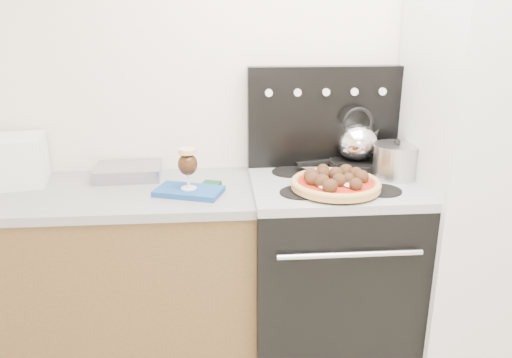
{
  "coord_description": "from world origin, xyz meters",
  "views": [
    {
      "loc": [
        -0.46,
        -0.99,
        1.66
      ],
      "look_at": [
        -0.29,
        1.05,
        0.98
      ],
      "focal_mm": 35.0,
      "sensor_mm": 36.0,
      "label": 1
    }
  ],
  "objects": [
    {
      "name": "countertop",
      "position": [
        -1.02,
        1.2,
        0.88
      ],
      "size": [
        1.48,
        0.63,
        0.04
      ],
      "primitive_type": "cube",
      "color": "gray",
      "rests_on": "base_cabinet"
    },
    {
      "name": "skillet",
      "position": [
        0.23,
        1.35,
        0.94
      ],
      "size": [
        0.32,
        0.32,
        0.05
      ],
      "primitive_type": "cylinder",
      "rotation": [
        0.0,
        0.0,
        0.23
      ],
      "color": "black",
      "rests_on": "cooktop"
    },
    {
      "name": "stock_pot",
      "position": [
        0.38,
        1.21,
        1.0
      ],
      "size": [
        0.24,
        0.24,
        0.15
      ],
      "primitive_type": "cylinder",
      "rotation": [
        0.0,
        0.0,
        0.14
      ],
      "color": "#B6B6B6",
      "rests_on": "cooktop"
    },
    {
      "name": "oven_mitt",
      "position": [
        -0.58,
        1.11,
        0.91
      ],
      "size": [
        0.33,
        0.25,
        0.02
      ],
      "primitive_type": "cube",
      "rotation": [
        0.0,
        0.0,
        -0.33
      ],
      "color": "#1D4B94",
      "rests_on": "countertop"
    },
    {
      "name": "beer_glass",
      "position": [
        -0.58,
        1.11,
        1.02
      ],
      "size": [
        0.11,
        0.11,
        0.19
      ],
      "primitive_type": null,
      "rotation": [
        0.0,
        0.0,
        -0.25
      ],
      "color": "#311B0B",
      "rests_on": "oven_mitt"
    },
    {
      "name": "tea_kettle",
      "position": [
        0.23,
        1.35,
        1.08
      ],
      "size": [
        0.26,
        0.26,
        0.22
      ],
      "primitive_type": null,
      "rotation": [
        0.0,
        0.0,
        -0.34
      ],
      "color": "white",
      "rests_on": "skillet"
    },
    {
      "name": "foil_sheet",
      "position": [
        -0.89,
        1.37,
        0.93
      ],
      "size": [
        0.32,
        0.24,
        0.06
      ],
      "primitive_type": "cube",
      "rotation": [
        0.0,
        0.0,
        0.05
      ],
      "color": "#B7B7C7",
      "rests_on": "countertop"
    },
    {
      "name": "pizza",
      "position": [
        0.06,
        1.05,
        0.96
      ],
      "size": [
        0.4,
        0.4,
        0.06
      ],
      "primitive_type": null,
      "rotation": [
        0.0,
        0.0,
        0.02
      ],
      "color": "#E8B250",
      "rests_on": "pizza_pan"
    },
    {
      "name": "pizza_pan",
      "position": [
        0.06,
        1.05,
        0.93
      ],
      "size": [
        0.44,
        0.44,
        0.01
      ],
      "primitive_type": "cylinder",
      "rotation": [
        0.0,
        0.0,
        -0.29
      ],
      "color": "#242424",
      "rests_on": "cooktop"
    },
    {
      "name": "base_cabinet",
      "position": [
        -1.02,
        1.2,
        0.43
      ],
      "size": [
        1.45,
        0.6,
        0.86
      ],
      "primitive_type": "cube",
      "color": "brown",
      "rests_on": "ground"
    },
    {
      "name": "cooktop",
      "position": [
        0.08,
        1.18,
        0.9
      ],
      "size": [
        0.76,
        0.65,
        0.04
      ],
      "primitive_type": "cube",
      "color": "#ADADB2",
      "rests_on": "stove_body"
    },
    {
      "name": "fridge",
      "position": [
        0.78,
        1.15,
        0.95
      ],
      "size": [
        0.64,
        0.68,
        1.9
      ],
      "primitive_type": "cube",
      "color": "silver",
      "rests_on": "ground"
    },
    {
      "name": "room_shell",
      "position": [
        0.0,
        0.29,
        1.25
      ],
      "size": [
        3.52,
        3.01,
        2.52
      ],
      "color": "beige",
      "rests_on": "ground"
    },
    {
      "name": "toaster_oven",
      "position": [
        -1.44,
        1.32,
        1.01
      ],
      "size": [
        0.4,
        0.32,
        0.22
      ],
      "primitive_type": "cube",
      "rotation": [
        0.0,
        0.0,
        0.18
      ],
      "color": "white",
      "rests_on": "countertop"
    },
    {
      "name": "stove_body",
      "position": [
        0.08,
        1.18,
        0.44
      ],
      "size": [
        0.76,
        0.65,
        0.88
      ],
      "primitive_type": "cube",
      "color": "black",
      "rests_on": "ground"
    },
    {
      "name": "backguard",
      "position": [
        0.08,
        1.45,
        1.17
      ],
      "size": [
        0.76,
        0.08,
        0.5
      ],
      "primitive_type": "cube",
      "color": "black",
      "rests_on": "cooktop"
    }
  ]
}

